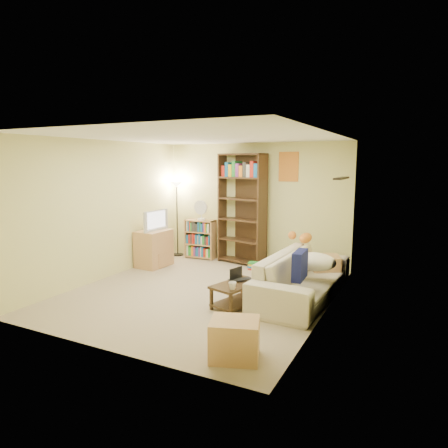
{
  "coord_description": "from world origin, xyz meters",
  "views": [
    {
      "loc": [
        3.14,
        -5.45,
        2.11
      ],
      "look_at": [
        0.09,
        0.65,
        1.05
      ],
      "focal_mm": 32.0,
      "sensor_mm": 36.0,
      "label": 1
    }
  ],
  "objects_px": {
    "laptop": "(242,281)",
    "short_bookshelf": "(200,239)",
    "tall_bookshelf": "(242,206)",
    "floor_lamp": "(177,197)",
    "coffee_table": "(237,292)",
    "television": "(153,220)",
    "tabby_cat": "(303,237)",
    "side_table": "(325,270)",
    "end_cabinet": "(235,339)",
    "desk_fan": "(201,210)",
    "tv_stand": "(154,248)",
    "mug": "(233,286)",
    "sofa": "(303,277)"
  },
  "relations": [
    {
      "from": "side_table",
      "to": "short_bookshelf",
      "type": "bearing_deg",
      "value": 165.64
    },
    {
      "from": "side_table",
      "to": "floor_lamp",
      "type": "bearing_deg",
      "value": 168.0
    },
    {
      "from": "laptop",
      "to": "short_bookshelf",
      "type": "relative_size",
      "value": 0.5
    },
    {
      "from": "tabby_cat",
      "to": "floor_lamp",
      "type": "distance_m",
      "value": 3.2
    },
    {
      "from": "short_bookshelf",
      "to": "side_table",
      "type": "xyz_separation_m",
      "value": [
        2.92,
        -0.75,
        -0.17
      ]
    },
    {
      "from": "coffee_table",
      "to": "end_cabinet",
      "type": "xyz_separation_m",
      "value": [
        0.64,
        -1.44,
        0.0
      ]
    },
    {
      "from": "tabby_cat",
      "to": "television",
      "type": "height_order",
      "value": "television"
    },
    {
      "from": "laptop",
      "to": "floor_lamp",
      "type": "relative_size",
      "value": 0.25
    },
    {
      "from": "tabby_cat",
      "to": "floor_lamp",
      "type": "height_order",
      "value": "floor_lamp"
    },
    {
      "from": "tv_stand",
      "to": "side_table",
      "type": "distance_m",
      "value": 3.43
    },
    {
      "from": "floor_lamp",
      "to": "short_bookshelf",
      "type": "bearing_deg",
      "value": 0.0
    },
    {
      "from": "tabby_cat",
      "to": "desk_fan",
      "type": "distance_m",
      "value": 2.53
    },
    {
      "from": "end_cabinet",
      "to": "laptop",
      "type": "bearing_deg",
      "value": 111.49
    },
    {
      "from": "coffee_table",
      "to": "television",
      "type": "height_order",
      "value": "television"
    },
    {
      "from": "coffee_table",
      "to": "desk_fan",
      "type": "xyz_separation_m",
      "value": [
        -1.94,
        2.33,
        0.88
      ]
    },
    {
      "from": "coffee_table",
      "to": "tall_bookshelf",
      "type": "height_order",
      "value": "tall_bookshelf"
    },
    {
      "from": "short_bookshelf",
      "to": "mug",
      "type": "bearing_deg",
      "value": -55.37
    },
    {
      "from": "coffee_table",
      "to": "tv_stand",
      "type": "bearing_deg",
      "value": 167.72
    },
    {
      "from": "short_bookshelf",
      "to": "end_cabinet",
      "type": "bearing_deg",
      "value": -58.51
    },
    {
      "from": "sofa",
      "to": "desk_fan",
      "type": "distance_m",
      "value": 3.2
    },
    {
      "from": "sofa",
      "to": "mug",
      "type": "relative_size",
      "value": 18.39
    },
    {
      "from": "tv_stand",
      "to": "end_cabinet",
      "type": "height_order",
      "value": "tv_stand"
    },
    {
      "from": "tv_stand",
      "to": "side_table",
      "type": "relative_size",
      "value": 1.42
    },
    {
      "from": "mug",
      "to": "television",
      "type": "height_order",
      "value": "television"
    },
    {
      "from": "mug",
      "to": "end_cabinet",
      "type": "relative_size",
      "value": 0.25
    },
    {
      "from": "mug",
      "to": "desk_fan",
      "type": "height_order",
      "value": "desk_fan"
    },
    {
      "from": "coffee_table",
      "to": "short_bookshelf",
      "type": "bearing_deg",
      "value": 146.04
    },
    {
      "from": "mug",
      "to": "floor_lamp",
      "type": "relative_size",
      "value": 0.08
    },
    {
      "from": "television",
      "to": "sofa",
      "type": "bearing_deg",
      "value": -96.19
    },
    {
      "from": "tall_bookshelf",
      "to": "desk_fan",
      "type": "xyz_separation_m",
      "value": [
        -0.95,
        -0.04,
        -0.12
      ]
    },
    {
      "from": "coffee_table",
      "to": "desk_fan",
      "type": "height_order",
      "value": "desk_fan"
    },
    {
      "from": "laptop",
      "to": "side_table",
      "type": "distance_m",
      "value": 1.77
    },
    {
      "from": "tabby_cat",
      "to": "tall_bookshelf",
      "type": "relative_size",
      "value": 0.24
    },
    {
      "from": "tall_bookshelf",
      "to": "side_table",
      "type": "relative_size",
      "value": 4.39
    },
    {
      "from": "mug",
      "to": "floor_lamp",
      "type": "height_order",
      "value": "floor_lamp"
    },
    {
      "from": "short_bookshelf",
      "to": "side_table",
      "type": "distance_m",
      "value": 3.02
    },
    {
      "from": "television",
      "to": "side_table",
      "type": "bearing_deg",
      "value": -81.93
    },
    {
      "from": "floor_lamp",
      "to": "side_table",
      "type": "bearing_deg",
      "value": -12.0
    },
    {
      "from": "television",
      "to": "end_cabinet",
      "type": "xyz_separation_m",
      "value": [
        3.12,
        -2.79,
        -0.73
      ]
    },
    {
      "from": "coffee_table",
      "to": "floor_lamp",
      "type": "relative_size",
      "value": 0.52
    },
    {
      "from": "coffee_table",
      "to": "tall_bookshelf",
      "type": "relative_size",
      "value": 0.39
    },
    {
      "from": "desk_fan",
      "to": "laptop",
      "type": "bearing_deg",
      "value": -48.44
    },
    {
      "from": "television",
      "to": "desk_fan",
      "type": "xyz_separation_m",
      "value": [
        0.55,
        0.99,
        0.14
      ]
    },
    {
      "from": "tall_bookshelf",
      "to": "floor_lamp",
      "type": "relative_size",
      "value": 1.36
    },
    {
      "from": "mug",
      "to": "floor_lamp",
      "type": "bearing_deg",
      "value": 134.93
    },
    {
      "from": "end_cabinet",
      "to": "tall_bookshelf",
      "type": "bearing_deg",
      "value": 113.03
    },
    {
      "from": "coffee_table",
      "to": "desk_fan",
      "type": "bearing_deg",
      "value": 145.88
    },
    {
      "from": "coffee_table",
      "to": "mug",
      "type": "height_order",
      "value": "mug"
    },
    {
      "from": "sofa",
      "to": "television",
      "type": "xyz_separation_m",
      "value": [
        -3.25,
        0.55,
        0.6
      ]
    },
    {
      "from": "tabby_cat",
      "to": "laptop",
      "type": "height_order",
      "value": "tabby_cat"
    }
  ]
}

